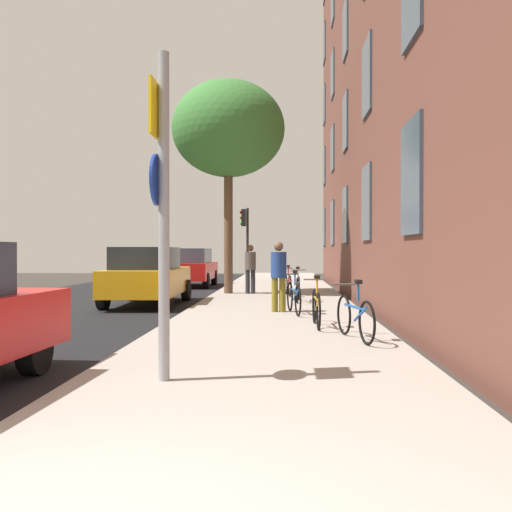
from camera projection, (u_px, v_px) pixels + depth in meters
ground_plane at (163, 300)px, 17.56m from camera, size 41.80×41.80×0.00m
road_asphalt at (96, 300)px, 17.67m from camera, size 7.00×38.00×0.01m
sidewalk at (276, 299)px, 17.39m from camera, size 4.20×38.00×0.12m
sign_post at (162, 196)px, 6.16m from camera, size 0.16×0.60×3.56m
traffic_light at (245, 231)px, 26.54m from camera, size 0.43×0.24×3.41m
tree_near at (228, 130)px, 18.80m from camera, size 3.74×3.74×7.04m
bicycle_0 at (355, 316)px, 8.99m from camera, size 0.53×1.71×0.96m
bicycle_1 at (316, 306)px, 10.55m from camera, size 0.42×1.70×0.96m
bicycle_2 at (294, 297)px, 12.73m from camera, size 0.44×1.76×0.97m
bicycle_3 at (298, 288)px, 15.77m from camera, size 0.42×1.68×0.97m
bicycle_4 at (288, 284)px, 17.94m from camera, size 0.42×1.61×0.96m
pedestrian_0 at (279, 272)px, 13.10m from camera, size 0.48×0.48×1.62m
pedestrian_1 at (250, 266)px, 18.69m from camera, size 0.50×0.50×1.61m
car_1 at (148, 275)px, 15.91m from camera, size 2.01×4.46×1.62m
car_2 at (192, 267)px, 24.16m from camera, size 1.78×4.16×1.62m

